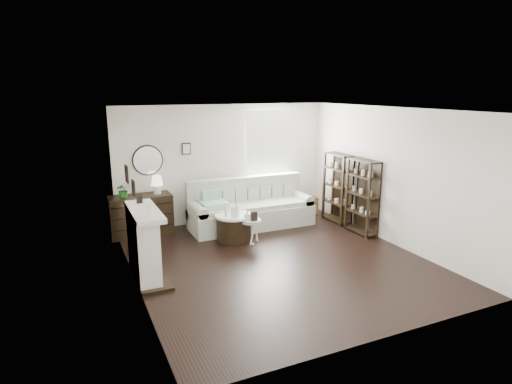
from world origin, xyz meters
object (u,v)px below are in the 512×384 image
drum_table (234,227)px  pedestal_table (251,222)px  sofa (250,210)px  dresser (141,215)px

drum_table → pedestal_table: 0.44m
sofa → pedestal_table: sofa is taller
sofa → dresser: size_ratio=2.15×
sofa → dresser: sofa is taller
sofa → dresser: 2.39m
sofa → drum_table: size_ratio=3.57×
pedestal_table → sofa: bearing=67.6°
sofa → drum_table: 0.99m
dresser → drum_table: 2.01m
pedestal_table → drum_table: bearing=127.5°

